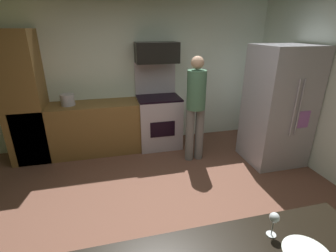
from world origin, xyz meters
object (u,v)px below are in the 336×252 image
at_px(person_cook, 196,105).
at_px(wine_glass_mid, 274,219).
at_px(refrigerator, 278,107).
at_px(stock_pot, 68,100).
at_px(oven_range, 159,119).
at_px(microwave, 157,53).

height_order(person_cook, wine_glass_mid, person_cook).
relative_size(refrigerator, stock_pot, 8.42).
distance_m(oven_range, refrigerator, 2.06).
bearing_deg(wine_glass_mid, person_cook, 80.59).
xyz_separation_m(oven_range, person_cook, (0.47, -0.69, 0.45)).
xyz_separation_m(oven_range, wine_glass_mid, (0.04, -3.25, 0.51)).
height_order(refrigerator, stock_pot, refrigerator).
bearing_deg(wine_glass_mid, stock_pot, 115.96).
bearing_deg(stock_pot, person_cook, -19.04).
height_order(microwave, wine_glass_mid, microwave).
xyz_separation_m(microwave, person_cook, (0.47, -0.77, -0.74)).
relative_size(wine_glass_mid, stock_pot, 0.75).
height_order(microwave, refrigerator, microwave).
distance_m(refrigerator, stock_pot, 3.43).
bearing_deg(stock_pot, oven_range, -0.19).
height_order(oven_range, microwave, microwave).
distance_m(person_cook, stock_pot, 2.12).
bearing_deg(oven_range, refrigerator, -30.17).
distance_m(oven_range, stock_pot, 1.61).
xyz_separation_m(person_cook, stock_pot, (-2.01, 0.69, 0.03)).
height_order(oven_range, person_cook, person_cook).
bearing_deg(oven_range, wine_glass_mid, -89.24).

